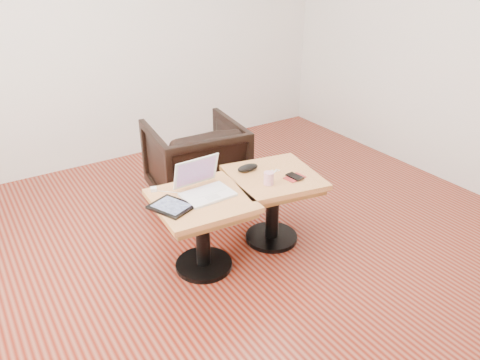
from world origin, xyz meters
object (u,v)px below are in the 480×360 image
side_table_right (273,192)px  striped_cup (269,178)px  armchair (195,161)px  laptop (204,187)px  side_table_left (202,216)px

side_table_right → striped_cup: size_ratio=7.86×
side_table_right → armchair: size_ratio=0.91×
laptop → side_table_right: bearing=-5.1°
side_table_left → striped_cup: bearing=-4.5°
side_table_right → armchair: bearing=110.3°
laptop → striped_cup: size_ratio=3.76×
laptop → striped_cup: laptop is taller
side_table_right → armchair: 0.93m
side_table_left → armchair: 1.04m
side_table_left → laptop: 0.20m
striped_cup → side_table_left: bearing=171.1°
armchair → side_table_left: bearing=71.5°
side_table_right → laptop: (-0.56, 0.03, 0.18)m
side_table_right → striped_cup: (-0.12, -0.10, 0.18)m
side_table_left → striped_cup: (0.49, -0.08, 0.18)m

